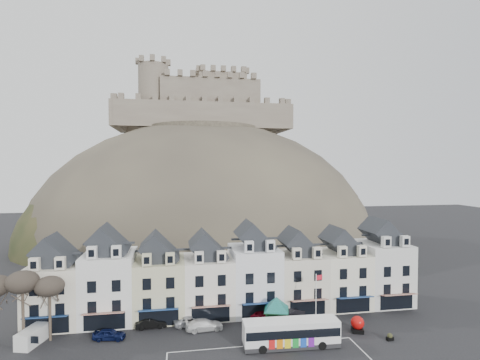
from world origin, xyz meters
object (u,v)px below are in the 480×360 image
car_maroon (264,315)px  car_silver (191,321)px  car_black (151,323)px  bus (291,332)px  flagpole (316,297)px  bus_shelter (276,304)px  white_van (32,336)px  car_white (204,325)px  car_navy (109,334)px  red_buoy (357,324)px  car_charcoal (294,313)px

car_maroon → car_silver: bearing=111.1°
car_black → bus: bearing=-120.1°
flagpole → bus_shelter: bearing=166.4°
bus → flagpole: bearing=44.0°
white_van → car_maroon: bearing=20.7°
car_silver → car_white: car_white is taller
car_navy → car_silver: size_ratio=0.88×
bus → bus_shelter: bus_shelter is taller
bus_shelter → car_maroon: size_ratio=1.46×
flagpole → car_maroon: bearing=148.8°
bus → bus_shelter: 5.62m
white_van → red_buoy: bearing=11.2°
bus → white_van: size_ratio=2.54×
car_black → car_maroon: (15.08, 0.00, 0.05)m
car_silver → car_charcoal: bearing=-97.9°
bus → red_buoy: bus is taller
white_van → car_navy: size_ratio=1.15×
bus_shelter → white_van: 29.84m
red_buoy → car_navy: size_ratio=0.53×
flagpole → white_van: (-34.80, 1.50, -3.14)m
bus_shelter → car_white: 9.73m
flagpole → car_white: size_ratio=1.49×
white_van → car_charcoal: size_ratio=1.06×
car_silver → car_charcoal: (14.24, 0.00, 0.07)m
bus_shelter → car_silver: (-11.07, 2.50, -2.48)m
bus_shelter → car_maroon: (-1.11, 2.50, -2.40)m
red_buoy → flagpole: (-4.73, 2.00, 3.03)m
flagpole → car_white: flagpole is taller
car_silver → white_van: bearing=88.8°
car_white → car_navy: bearing=88.9°
car_maroon → car_black: bearing=111.1°
bus → car_black: 18.30m
bus → red_buoy: bearing=15.7°
car_navy → car_silver: (9.93, 2.50, -0.04)m
flagpole → car_navy: bearing=177.3°
bus → bus_shelter: size_ratio=1.88×
car_navy → car_black: bearing=-54.0°
white_van → car_white: bearing=17.4°
flagpole → white_van: size_ratio=1.61×
white_van → car_black: 13.76m
flagpole → white_van: bearing=177.5°
car_navy → red_buoy: bearing=-87.5°
bus_shelter → flagpole: 5.27m
white_van → car_silver: bearing=23.1°
bus_shelter → red_buoy: bus_shelter is taller
bus_shelter → red_buoy: bearing=-1.4°
car_navy → car_maroon: bearing=-74.3°
car_navy → car_charcoal: bearing=-75.6°
car_charcoal → car_maroon: bearing=66.0°
car_maroon → car_charcoal: size_ratio=0.98×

